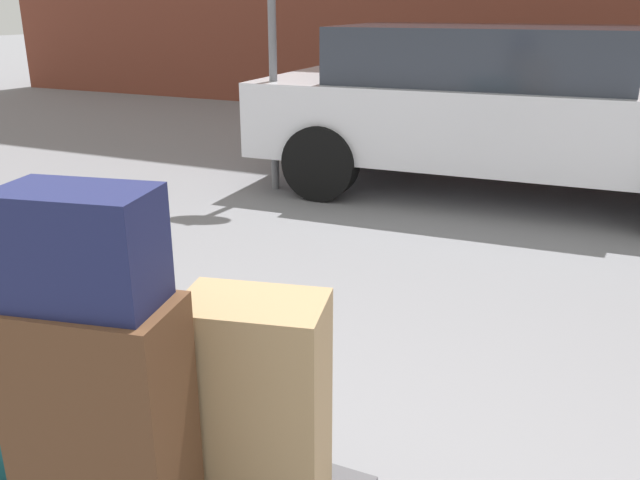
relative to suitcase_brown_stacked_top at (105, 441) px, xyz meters
The scene contains 6 objects.
suitcase_brown_stacked_top is the anchor object (origin of this frame).
suitcase_tan_front_right 0.36m from the suitcase_brown_stacked_top, 52.40° to the left, with size 0.34×0.22×0.60m, color #9E7F56.
duffel_bag_teal_rear_right 0.43m from the suitcase_brown_stacked_top, 140.77° to the left, with size 0.63×0.31×0.33m, color #144C51.
duffel_bag_navy_topmost_pile 0.46m from the suitcase_brown_stacked_top, behind, with size 0.31×0.18×0.24m, color #191E47.
parked_car 5.04m from the suitcase_brown_stacked_top, 90.60° to the left, with size 4.39×2.09×1.42m.
no_parking_sign 4.75m from the suitcase_brown_stacked_top, 113.84° to the left, with size 0.49×0.14×2.53m.
Camera 1 is at (1.07, -1.11, 1.59)m, focal length 37.44 mm.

